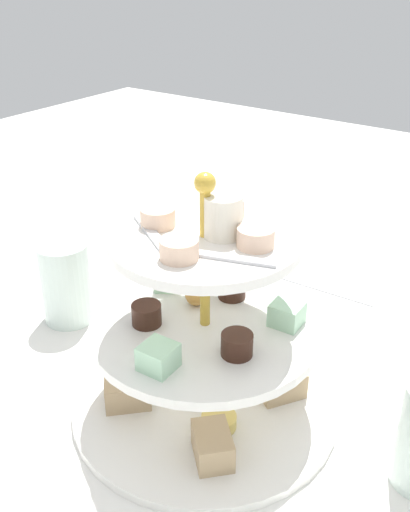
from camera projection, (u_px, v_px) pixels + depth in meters
name	position (u px, v px, depth m)	size (l,w,h in m)	color
ground_plane	(205.00, 405.00, 0.64)	(2.40, 2.40, 0.00)	white
tiered_serving_stand	(205.00, 343.00, 0.60)	(0.29, 0.29, 0.27)	white
water_glass_tall_right	(66.00, 282.00, 0.76)	(0.07, 0.07, 0.11)	silver
butter_knife_left	(318.00, 287.00, 0.86)	(0.17, 0.01, 0.00)	silver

